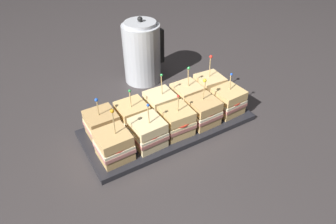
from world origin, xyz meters
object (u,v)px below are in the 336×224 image
Objects in this scene: sandwich_front_far_right at (228,101)px; sandwich_front_far_left at (114,145)px; sandwich_back_far_left at (102,124)px; serving_platter at (168,125)px; sandwich_front_left at (148,133)px; kettle_steel at (142,53)px; sandwich_back_center at (161,105)px; sandwich_back_left at (132,115)px; sandwich_back_right at (187,96)px; sandwich_back_far_right at (209,87)px; sandwich_front_center at (177,121)px; sandwich_front_right at (203,111)px.

sandwich_front_far_left is at bearing -179.36° from sandwich_front_far_right.
serving_platter is at bearing -15.00° from sandwich_back_far_left.
kettle_steel is (0.18, 0.38, 0.06)m from sandwich_front_left.
sandwich_back_left is at bearing -179.94° from sandwich_back_center.
sandwich_back_far_left is at bearing 87.23° from sandwich_front_far_left.
kettle_steel reaches higher than sandwich_front_far_left.
kettle_steel is at bearing 52.95° from sandwich_front_far_left.
sandwich_back_center is 1.04× the size of sandwich_back_right.
serving_platter is at bearing -165.58° from sandwich_back_far_right.
kettle_steel is at bearing 43.79° from sandwich_back_far_left.
sandwich_front_left is 0.11m from sandwich_front_center.
serving_platter is at bearing -25.15° from sandwich_back_left.
sandwich_back_center is 0.21m from sandwich_back_far_right.
sandwich_front_far_left is at bearing -135.90° from sandwich_back_left.
sandwich_front_far_left reaches higher than sandwich_back_far_left.
sandwich_back_right is at bearing -0.73° from sandwich_back_far_left.
kettle_steel is (-0.14, 0.27, 0.06)m from sandwich_back_far_right.
kettle_steel is (0.28, 0.38, 0.06)m from sandwich_front_far_left.
kettle_steel is at bearing 94.41° from sandwich_front_right.
sandwich_front_left is (0.11, -0.00, -0.00)m from sandwich_front_far_left.
sandwich_back_left is 0.93× the size of sandwich_back_right.
sandwich_front_center is at bearing 178.72° from sandwich_front_right.
sandwich_front_center is at bearing -152.97° from sandwich_back_far_right.
sandwich_back_far_left is 0.99× the size of sandwich_back_left.
sandwich_front_far_right is 0.10m from sandwich_back_far_right.
sandwich_front_far_left is 0.43m from sandwich_back_far_right.
sandwich_front_far_left is 1.04× the size of sandwich_front_right.
kettle_steel reaches higher than sandwich_front_right.
sandwich_back_right is (0.21, 0.11, -0.00)m from sandwich_front_left.
sandwich_front_left is 0.15m from sandwich_back_center.
kettle_steel reaches higher than sandwich_back_right.
sandwich_front_center is 1.00× the size of sandwich_back_left.
sandwich_back_left is at bearing 91.42° from sandwich_front_left.
sandwich_back_far_right is at bearing 0.79° from sandwich_back_left.
sandwich_front_center is 0.10m from sandwich_front_right.
sandwich_front_center is 0.10m from sandwich_back_center.
sandwich_back_right is (0.10, 0.00, -0.00)m from sandwich_back_center.
sandwich_front_far_left is 0.64× the size of kettle_steel.
serving_platter is 0.22m from sandwich_back_far_left.
kettle_steel is at bearing 56.95° from sandwich_back_left.
kettle_steel is (0.28, 0.27, 0.06)m from sandwich_back_far_left.
serving_platter is 3.64× the size of sandwich_front_left.
sandwich_front_center is at bearing -43.20° from sandwich_back_left.
sandwich_back_left is (-0.00, 0.10, -0.00)m from sandwich_front_left.
serving_platter is 3.89× the size of sandwich_back_far_left.
sandwich_back_far_left is (-0.10, 0.11, -0.00)m from sandwich_front_left.
sandwich_front_far_left is (-0.21, -0.05, 0.05)m from serving_platter.
sandwich_front_left is at bearing -0.40° from sandwich_front_far_left.
sandwich_back_right is at bearing 0.51° from sandwich_back_left.
sandwich_back_left is 0.90× the size of sandwich_back_center.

